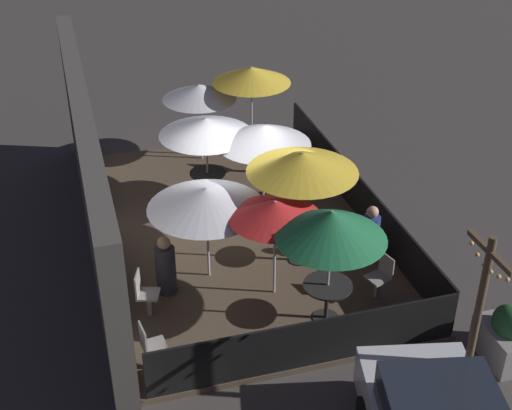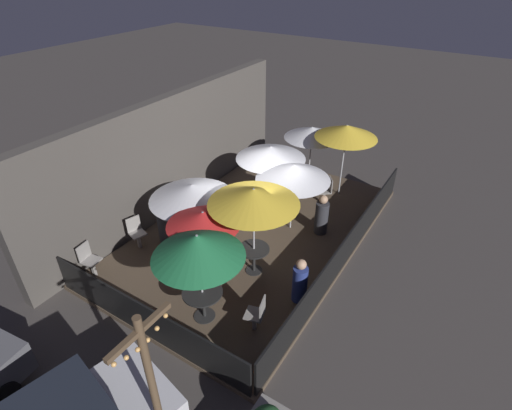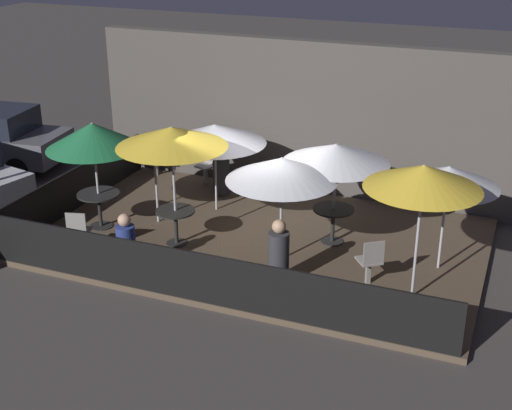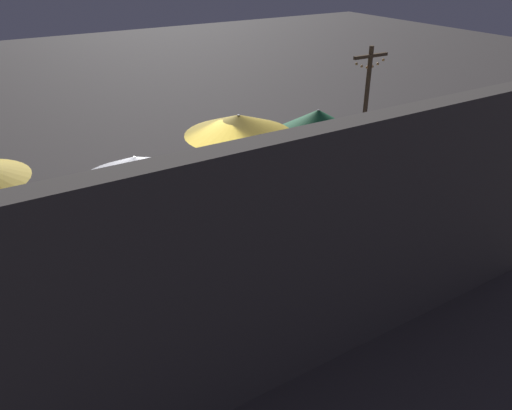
{
  "view_description": "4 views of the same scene",
  "coord_description": "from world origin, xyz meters",
  "px_view_note": "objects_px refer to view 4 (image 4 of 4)",
  "views": [
    {
      "loc": [
        -12.98,
        3.35,
        8.71
      ],
      "look_at": [
        -0.7,
        -0.2,
        1.12
      ],
      "focal_mm": 50.0,
      "sensor_mm": 36.0,
      "label": 1
    },
    {
      "loc": [
        -8.16,
        -5.16,
        7.25
      ],
      "look_at": [
        -0.09,
        -0.07,
        1.12
      ],
      "focal_mm": 28.0,
      "sensor_mm": 36.0,
      "label": 2
    },
    {
      "loc": [
        4.92,
        -12.54,
        6.6
      ],
      "look_at": [
        0.01,
        -0.27,
        0.97
      ],
      "focal_mm": 50.0,
      "sensor_mm": 36.0,
      "label": 3
    },
    {
      "loc": [
        3.23,
        7.44,
        5.63
      ],
      "look_at": [
        -1.08,
        0.45,
        1.31
      ],
      "focal_mm": 35.0,
      "sensor_mm": 36.0,
      "label": 4
    }
  ],
  "objects_px": {
    "patio_umbrella_4": "(293,182)",
    "patio_chair_1": "(442,244)",
    "dining_table_2": "(314,182)",
    "patron_2": "(219,176)",
    "patio_umbrella_0": "(239,125)",
    "patio_umbrella_6": "(136,168)",
    "patio_umbrella_7": "(298,148)",
    "planter_box": "(305,144)",
    "dining_table_1": "(127,271)",
    "patron_1": "(333,260)",
    "patio_umbrella_2": "(318,122)",
    "patio_chair_0": "(273,171)",
    "patio_chair_3": "(40,253)",
    "patio_umbrella_1": "(116,201)",
    "parked_car_0": "(431,142)",
    "light_post": "(366,103)",
    "patio_chair_2": "(378,266)",
    "dining_table_0": "(240,200)",
    "patron_0": "(115,216)"
  },
  "relations": [
    {
      "from": "patio_chair_1",
      "to": "patron_1",
      "type": "relative_size",
      "value": 0.77
    },
    {
      "from": "patio_umbrella_1",
      "to": "dining_table_1",
      "type": "xyz_separation_m",
      "value": [
        0.0,
        0.0,
        -1.33
      ]
    },
    {
      "from": "patio_umbrella_0",
      "to": "dining_table_1",
      "type": "bearing_deg",
      "value": 23.17
    },
    {
      "from": "patio_umbrella_2",
      "to": "patio_chair_1",
      "type": "relative_size",
      "value": 2.43
    },
    {
      "from": "dining_table_0",
      "to": "patron_2",
      "type": "height_order",
      "value": "patron_2"
    },
    {
      "from": "patio_umbrella_7",
      "to": "planter_box",
      "type": "relative_size",
      "value": 1.9
    },
    {
      "from": "patio_umbrella_2",
      "to": "planter_box",
      "type": "height_order",
      "value": "patio_umbrella_2"
    },
    {
      "from": "patio_chair_3",
      "to": "patio_umbrella_1",
      "type": "bearing_deg",
      "value": -0.0
    },
    {
      "from": "patio_umbrella_1",
      "to": "light_post",
      "type": "height_order",
      "value": "light_post"
    },
    {
      "from": "patio_umbrella_1",
      "to": "patio_chair_2",
      "type": "distance_m",
      "value": 4.57
    },
    {
      "from": "dining_table_2",
      "to": "planter_box",
      "type": "distance_m",
      "value": 3.19
    },
    {
      "from": "patio_chair_2",
      "to": "patio_chair_3",
      "type": "height_order",
      "value": "patio_chair_2"
    },
    {
      "from": "patio_umbrella_7",
      "to": "patio_chair_1",
      "type": "bearing_deg",
      "value": 119.42
    },
    {
      "from": "dining_table_2",
      "to": "patio_chair_0",
      "type": "xyz_separation_m",
      "value": [
        0.33,
        -1.23,
        -0.12
      ]
    },
    {
      "from": "patio_umbrella_0",
      "to": "patio_umbrella_6",
      "type": "height_order",
      "value": "patio_umbrella_0"
    },
    {
      "from": "patio_umbrella_0",
      "to": "dining_table_1",
      "type": "height_order",
      "value": "patio_umbrella_0"
    },
    {
      "from": "dining_table_1",
      "to": "patron_2",
      "type": "xyz_separation_m",
      "value": [
        -3.22,
        -2.72,
        -0.05
      ]
    },
    {
      "from": "dining_table_0",
      "to": "planter_box",
      "type": "distance_m",
      "value": 4.44
    },
    {
      "from": "patio_umbrella_1",
      "to": "patio_umbrella_7",
      "type": "bearing_deg",
      "value": -173.49
    },
    {
      "from": "patio_umbrella_0",
      "to": "patio_umbrella_6",
      "type": "xyz_separation_m",
      "value": [
        2.23,
        0.11,
        -0.4
      ]
    },
    {
      "from": "patio_chair_3",
      "to": "patron_1",
      "type": "distance_m",
      "value": 5.31
    },
    {
      "from": "patio_umbrella_2",
      "to": "patio_umbrella_6",
      "type": "height_order",
      "value": "patio_umbrella_2"
    },
    {
      "from": "dining_table_2",
      "to": "patron_2",
      "type": "bearing_deg",
      "value": -44.09
    },
    {
      "from": "patio_umbrella_1",
      "to": "patio_umbrella_7",
      "type": "distance_m",
      "value": 3.86
    },
    {
      "from": "dining_table_1",
      "to": "patron_1",
      "type": "height_order",
      "value": "patron_1"
    },
    {
      "from": "patio_umbrella_4",
      "to": "patio_chair_1",
      "type": "xyz_separation_m",
      "value": [
        -2.38,
        1.52,
        -1.27
      ]
    },
    {
      "from": "patio_umbrella_4",
      "to": "patio_chair_0",
      "type": "relative_size",
      "value": 2.5
    },
    {
      "from": "dining_table_0",
      "to": "dining_table_2",
      "type": "xyz_separation_m",
      "value": [
        -1.91,
        0.13,
        0.03
      ]
    },
    {
      "from": "light_post",
      "to": "dining_table_2",
      "type": "bearing_deg",
      "value": 25.95
    },
    {
      "from": "patio_umbrella_2",
      "to": "patron_2",
      "type": "bearing_deg",
      "value": -44.09
    },
    {
      "from": "patio_chair_2",
      "to": "patio_chair_0",
      "type": "bearing_deg",
      "value": 8.9
    },
    {
      "from": "patio_umbrella_0",
      "to": "patio_umbrella_7",
      "type": "height_order",
      "value": "patio_umbrella_0"
    },
    {
      "from": "patron_2",
      "to": "patron_0",
      "type": "bearing_deg",
      "value": -162.73
    },
    {
      "from": "patio_umbrella_6",
      "to": "patio_chair_1",
      "type": "distance_m",
      "value": 5.84
    },
    {
      "from": "patio_umbrella_1",
      "to": "patron_2",
      "type": "height_order",
      "value": "patio_umbrella_1"
    },
    {
      "from": "patio_chair_0",
      "to": "parked_car_0",
      "type": "height_order",
      "value": "parked_car_0"
    },
    {
      "from": "patio_umbrella_6",
      "to": "patio_umbrella_7",
      "type": "height_order",
      "value": "patio_umbrella_6"
    },
    {
      "from": "patio_chair_0",
      "to": "patron_2",
      "type": "distance_m",
      "value": 1.36
    },
    {
      "from": "patio_umbrella_2",
      "to": "patio_chair_0",
      "type": "height_order",
      "value": "patio_umbrella_2"
    },
    {
      "from": "patio_umbrella_1",
      "to": "parked_car_0",
      "type": "height_order",
      "value": "patio_umbrella_1"
    },
    {
      "from": "patio_chair_0",
      "to": "patio_umbrella_2",
      "type": "bearing_deg",
      "value": 0.0
    },
    {
      "from": "patio_chair_3",
      "to": "patio_umbrella_4",
      "type": "bearing_deg",
      "value": 24.84
    },
    {
      "from": "patio_umbrella_6",
      "to": "patron_0",
      "type": "bearing_deg",
      "value": -72.44
    },
    {
      "from": "patio_umbrella_1",
      "to": "patio_chair_3",
      "type": "distance_m",
      "value": 2.34
    },
    {
      "from": "dining_table_1",
      "to": "patio_chair_0",
      "type": "relative_size",
      "value": 0.92
    },
    {
      "from": "patio_umbrella_4",
      "to": "planter_box",
      "type": "relative_size",
      "value": 2.11
    },
    {
      "from": "patio_umbrella_2",
      "to": "patio_chair_0",
      "type": "relative_size",
      "value": 2.55
    },
    {
      "from": "patio_chair_0",
      "to": "dining_table_2",
      "type": "bearing_deg",
      "value": -0.0
    },
    {
      "from": "patio_umbrella_2",
      "to": "patio_umbrella_7",
      "type": "height_order",
      "value": "patio_umbrella_2"
    },
    {
      "from": "patio_umbrella_2",
      "to": "patron_1",
      "type": "distance_m",
      "value": 3.49
    }
  ]
}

